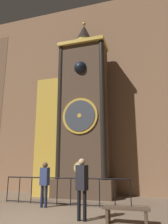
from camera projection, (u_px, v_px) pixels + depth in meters
The scene contains 7 objects.
ground_plane at pixel (26, 222), 6.30m from camera, with size 28.00×28.00×0.00m, color #75604C.
cathedral_back_wall at pixel (86, 91), 13.69m from camera, with size 24.00×0.32×12.19m.
clock_tower at pixel (76, 117), 12.04m from camera, with size 4.18×1.80×10.05m.
railing_fence at pixel (64, 190), 9.03m from camera, with size 5.49×0.05×1.09m.
visitor_near at pixel (45, 180), 8.67m from camera, with size 0.36×0.26×1.71m.
visitor_far at pixel (82, 182), 6.68m from camera, with size 0.39×0.32×1.81m.
visitor_bench at pixel (126, 212), 6.17m from camera, with size 1.33×0.40×0.44m.
Camera 1 is at (3.63, -6.07, 1.64)m, focal length 35.00 mm.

